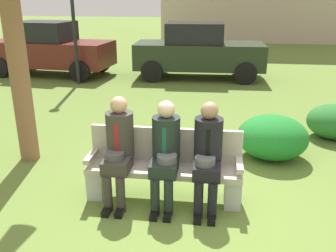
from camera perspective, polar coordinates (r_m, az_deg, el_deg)
The scene contains 9 objects.
ground_plane at distance 4.62m, azimuth 3.93°, elevation -12.83°, with size 80.00×80.00×0.00m, color olive.
park_bench at distance 4.69m, azimuth -0.57°, elevation -6.33°, with size 1.92×0.44×0.90m.
seated_man_left at distance 4.55m, azimuth -7.66°, elevation -3.00°, with size 0.34×0.72×1.33m.
seated_man_middle at distance 4.44m, azimuth -0.43°, elevation -3.61°, with size 0.34×0.72×1.30m.
seated_man_right at distance 4.40m, azimuth 6.13°, elevation -3.90°, with size 0.34×0.72×1.31m.
shrub_near_bench at distance 6.07m, azimuth 15.81°, elevation -1.65°, with size 1.11×1.02×0.69m, color #1E7528.
shrub_mid_lawn at distance 7.33m, azimuth 24.35°, elevation 0.65°, with size 0.99×0.90×0.62m, color #286C2C.
parked_car_near at distance 12.63m, azimuth -17.85°, elevation 11.29°, with size 4.03×2.02×1.68m.
parked_car_far at distance 11.60m, azimuth 4.68°, elevation 11.47°, with size 3.95×1.81×1.68m.
Camera 1 is at (0.22, -3.89, 2.48)m, focal length 39.50 mm.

